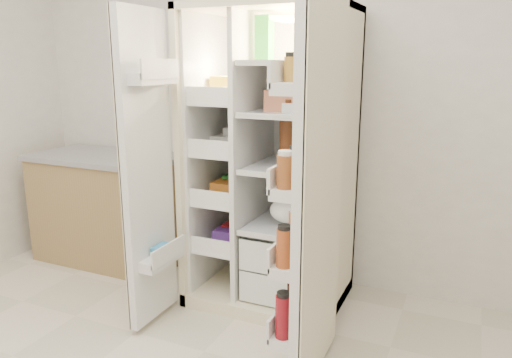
% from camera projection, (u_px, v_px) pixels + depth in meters
% --- Properties ---
extents(wall_back, '(4.00, 0.02, 2.70)m').
position_uv_depth(wall_back, '(284.00, 82.00, 3.21)').
color(wall_back, silver).
rests_on(wall_back, floor).
extents(refrigerator, '(0.92, 0.70, 1.80)m').
position_uv_depth(refrigerator, '(276.00, 184.00, 3.01)').
color(refrigerator, beige).
rests_on(refrigerator, floor).
extents(freezer_door, '(0.15, 0.40, 1.72)m').
position_uv_depth(freezer_door, '(148.00, 173.00, 2.65)').
color(freezer_door, silver).
rests_on(freezer_door, floor).
extents(fridge_door, '(0.17, 0.58, 1.72)m').
position_uv_depth(fridge_door, '(314.00, 201.00, 2.18)').
color(fridge_door, silver).
rests_on(fridge_door, floor).
extents(kitchen_counter, '(1.12, 0.60, 0.82)m').
position_uv_depth(kitchen_counter, '(110.00, 208.00, 3.67)').
color(kitchen_counter, olive).
rests_on(kitchen_counter, floor).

